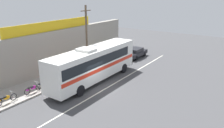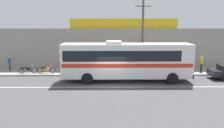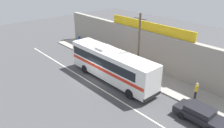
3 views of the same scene
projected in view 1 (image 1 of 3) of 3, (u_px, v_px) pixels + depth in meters
ground_plane at (96, 88)px, 22.49m from camera, size 70.00×70.00×0.00m
sidewalk_slab at (59, 77)px, 25.23m from camera, size 30.00×3.60×0.14m
storefront_facade at (44, 54)px, 25.67m from camera, size 30.00×0.70×4.80m
storefront_billboard at (52, 26)px, 25.98m from camera, size 12.57×0.12×1.10m
road_center_stripe at (103, 90)px, 22.06m from camera, size 30.00×0.14×0.01m
intercity_bus at (94, 63)px, 23.63m from camera, size 11.98×2.59×3.78m
parked_car at (135, 52)px, 32.72m from camera, size 4.27×1.88×1.37m
utility_pole at (87, 38)px, 25.81m from camera, size 1.60×0.22×7.54m
motorcycle_green at (33, 88)px, 21.08m from camera, size 1.88×0.56×0.94m
motorcycle_blue at (6, 99)px, 19.06m from camera, size 1.95×0.56×0.94m
motorcycle_purple at (45, 83)px, 22.40m from camera, size 1.86×0.56×0.94m
pedestrian_far_left at (112, 50)px, 32.53m from camera, size 0.30×0.48×1.74m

